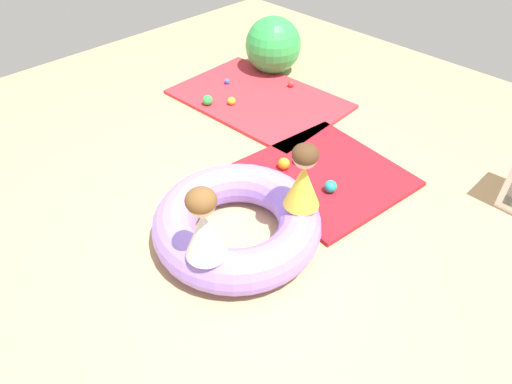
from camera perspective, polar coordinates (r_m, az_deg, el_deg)
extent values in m
plane|color=tan|center=(3.50, -1.43, -5.18)|extent=(8.00, 8.00, 0.00)
cube|color=red|center=(5.14, 0.34, 11.73)|extent=(1.90, 1.33, 0.04)
cube|color=#B21923|center=(4.05, 8.95, 2.20)|extent=(1.39, 1.34, 0.04)
torus|color=#9975EA|center=(3.35, -2.45, -3.93)|extent=(1.26, 1.26, 0.32)
cone|color=white|center=(2.82, -6.56, -5.28)|extent=(0.33, 0.33, 0.36)
sphere|color=beige|center=(2.64, -6.98, -1.36)|extent=(0.18, 0.18, 0.18)
ellipsoid|color=brown|center=(2.62, -7.02, -1.07)|extent=(0.19, 0.19, 0.15)
cone|color=yellow|center=(3.17, 5.96, 0.83)|extent=(0.34, 0.34, 0.34)
sphere|color=#DBAD89|center=(3.01, 6.28, 4.50)|extent=(0.17, 0.17, 0.17)
ellipsoid|color=#472D19|center=(3.00, 6.31, 4.77)|extent=(0.19, 0.19, 0.15)
sphere|color=yellow|center=(4.98, -3.12, 11.50)|extent=(0.09, 0.09, 0.09)
sphere|color=red|center=(5.35, 4.48, 13.53)|extent=(0.07, 0.07, 0.07)
sphere|color=green|center=(4.99, -6.17, 11.53)|extent=(0.11, 0.11, 0.11)
sphere|color=pink|center=(4.09, 5.35, 4.14)|extent=(0.08, 0.08, 0.08)
sphere|color=teal|center=(3.81, 9.46, 0.69)|extent=(0.11, 0.11, 0.11)
sphere|color=blue|center=(5.42, -3.72, 13.87)|extent=(0.06, 0.06, 0.06)
sphere|color=orange|center=(4.02, 3.57, 3.62)|extent=(0.11, 0.11, 0.11)
sphere|color=green|center=(5.67, 2.20, 18.15)|extent=(0.67, 0.67, 0.67)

